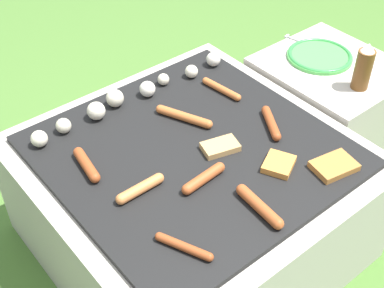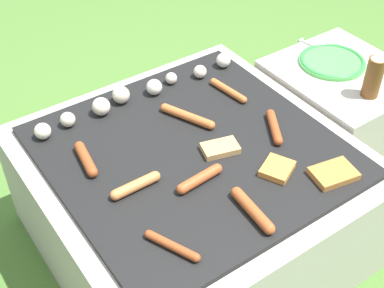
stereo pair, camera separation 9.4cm
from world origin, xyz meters
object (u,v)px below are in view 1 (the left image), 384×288
object	(u,v)px
plate_colorful	(320,56)
fork_utensil	(301,42)
condiment_bottle	(364,67)
sausage_front_center	(203,179)

from	to	relation	value
plate_colorful	fork_utensil	size ratio (longest dim) A/B	1.46
fork_utensil	condiment_bottle	bearing A→B (deg)	-102.52
sausage_front_center	condiment_bottle	size ratio (longest dim) A/B	0.88
sausage_front_center	plate_colorful	world-z (taller)	sausage_front_center
plate_colorful	condiment_bottle	world-z (taller)	condiment_bottle
condiment_bottle	fork_utensil	bearing A→B (deg)	77.48
condiment_bottle	plate_colorful	bearing A→B (deg)	78.63
sausage_front_center	fork_utensil	bearing A→B (deg)	23.44
condiment_bottle	fork_utensil	xyz separation A→B (m)	(0.07, 0.33, -0.08)
condiment_bottle	sausage_front_center	bearing A→B (deg)	-178.96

